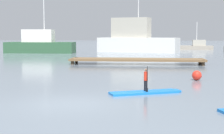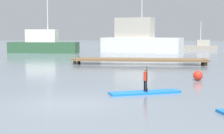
% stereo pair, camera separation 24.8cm
% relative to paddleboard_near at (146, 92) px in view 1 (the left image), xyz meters
% --- Properties ---
extents(ground_plane, '(240.00, 240.00, 0.00)m').
position_rel_paddleboard_near_xyz_m(ground_plane, '(-2.85, -2.61, -0.05)').
color(ground_plane, slate).
extents(paddleboard_near, '(3.36, 1.95, 0.10)m').
position_rel_paddleboard_near_xyz_m(paddleboard_near, '(0.00, 0.00, 0.00)').
color(paddleboard_near, blue).
rests_on(paddleboard_near, ground).
extents(paddler_child_solo, '(0.24, 0.36, 1.18)m').
position_rel_paddleboard_near_xyz_m(paddler_child_solo, '(0.01, -0.01, 0.63)').
color(paddler_child_solo, black).
rests_on(paddler_child_solo, paddleboard_near).
extents(fishing_boat_white_large, '(12.29, 6.75, 11.22)m').
position_rel_paddleboard_near_xyz_m(fishing_boat_white_large, '(-1.55, 34.86, 1.78)').
color(fishing_boat_white_large, silver).
rests_on(fishing_boat_white_large, ground).
extents(fishing_boat_green_midground, '(9.73, 2.96, 9.80)m').
position_rel_paddleboard_near_xyz_m(fishing_boat_green_midground, '(-15.02, 31.30, 1.15)').
color(fishing_boat_green_midground, '#2D5638').
rests_on(fishing_boat_green_midground, ground).
extents(trawler_grey_distant, '(5.70, 2.00, 4.69)m').
position_rel_paddleboard_near_xyz_m(trawler_grey_distant, '(8.40, 42.67, 0.54)').
color(trawler_grey_distant, '#9E9384').
rests_on(trawler_grey_distant, ground).
extents(floating_dock, '(11.98, 2.35, 0.50)m').
position_rel_paddleboard_near_xyz_m(floating_dock, '(-0.83, 14.91, 0.35)').
color(floating_dock, brown).
rests_on(floating_dock, ground).
extents(mooring_buoy_near, '(0.57, 0.57, 0.57)m').
position_rel_paddleboard_near_xyz_m(mooring_buoy_near, '(2.99, 4.76, 0.24)').
color(mooring_buoy_near, red).
rests_on(mooring_buoy_near, ground).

